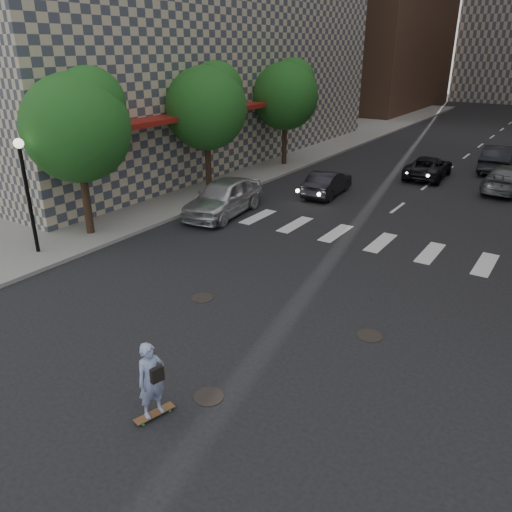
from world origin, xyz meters
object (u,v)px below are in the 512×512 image
(tree_c, at_px, (287,93))
(traffic_car_b, at_px, (509,179))
(tree_b, at_px, (208,104))
(silver_sedan, at_px, (224,197))
(lamppost, at_px, (25,180))
(traffic_car_a, at_px, (328,183))
(traffic_car_c, at_px, (428,167))
(skateboarder, at_px, (151,380))
(tree_a, at_px, (80,123))
(traffic_car_e, at_px, (499,158))

(tree_c, distance_m, traffic_car_b, 14.07)
(tree_b, height_order, silver_sedan, tree_b)
(lamppost, distance_m, traffic_car_a, 14.91)
(traffic_car_a, height_order, traffic_car_b, traffic_car_b)
(traffic_car_c, bearing_deg, skateboarder, 90.20)
(tree_a, height_order, tree_c, same)
(lamppost, distance_m, tree_a, 3.14)
(silver_sedan, height_order, traffic_car_c, silver_sedan)
(tree_b, bearing_deg, silver_sedan, -43.21)
(skateboarder, height_order, traffic_car_e, skateboarder)
(tree_a, bearing_deg, tree_c, 90.00)
(tree_a, distance_m, traffic_car_a, 12.94)
(skateboarder, height_order, traffic_car_a, skateboarder)
(lamppost, relative_size, tree_b, 0.65)
(tree_c, bearing_deg, tree_b, -90.00)
(traffic_car_c, bearing_deg, tree_c, 9.28)
(tree_a, xyz_separation_m, tree_c, (0.00, 16.00, 0.00))
(tree_b, bearing_deg, lamppost, -90.25)
(silver_sedan, bearing_deg, tree_b, 130.42)
(silver_sedan, distance_m, traffic_car_a, 6.31)
(traffic_car_b, bearing_deg, traffic_car_a, 44.49)
(tree_a, height_order, silver_sedan, tree_a)
(lamppost, relative_size, traffic_car_b, 0.87)
(lamppost, relative_size, tree_c, 0.65)
(lamppost, height_order, traffic_car_b, lamppost)
(silver_sedan, distance_m, traffic_car_e, 19.09)
(tree_a, relative_size, tree_c, 1.00)
(tree_b, xyz_separation_m, silver_sedan, (2.90, -2.72, -3.79))
(tree_b, relative_size, traffic_car_a, 1.65)
(traffic_car_b, relative_size, traffic_car_c, 1.07)
(tree_a, relative_size, tree_b, 1.00)
(traffic_car_a, distance_m, traffic_car_b, 10.07)
(lamppost, bearing_deg, traffic_car_b, 55.72)
(tree_c, height_order, traffic_car_b, tree_c)
(tree_c, xyz_separation_m, silver_sedan, (2.90, -10.72, -3.79))
(traffic_car_a, distance_m, traffic_car_e, 12.82)
(lamppost, xyz_separation_m, tree_c, (0.05, 18.64, 1.71))
(traffic_car_a, bearing_deg, silver_sedan, 61.02)
(traffic_car_b, bearing_deg, traffic_car_e, -67.87)
(silver_sedan, bearing_deg, tree_a, -125.14)
(tree_b, height_order, skateboarder, tree_b)
(lamppost, bearing_deg, traffic_car_e, 63.67)
(tree_c, bearing_deg, silver_sedan, -74.88)
(lamppost, xyz_separation_m, traffic_car_e, (12.18, 24.62, -2.11))
(tree_c, height_order, silver_sedan, tree_c)
(tree_b, distance_m, traffic_car_b, 16.76)
(tree_a, bearing_deg, tree_b, 90.00)
(lamppost, xyz_separation_m, traffic_car_b, (13.51, 19.82, -2.22))
(tree_c, xyz_separation_m, skateboarder, (10.09, -22.80, -3.69))
(tree_c, xyz_separation_m, traffic_car_e, (12.14, 5.98, -3.82))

